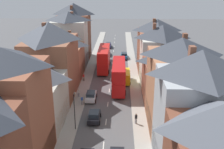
# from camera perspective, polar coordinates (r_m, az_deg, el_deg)

# --- Properties ---
(pavement_left) EXTENTS (2.20, 104.00, 0.14)m
(pavement_left) POSITION_cam_1_polar(r_m,az_deg,el_deg) (58.69, -5.23, -0.26)
(pavement_left) COLOR #A8A399
(pavement_left) RESTS_ON ground
(pavement_right) EXTENTS (2.20, 104.00, 0.14)m
(pavement_right) POSITION_cam_1_polar(r_m,az_deg,el_deg) (58.34, 4.76, -0.37)
(pavement_right) COLOR #A8A399
(pavement_right) RESTS_ON ground
(centre_line_dashes) EXTENTS (0.14, 97.80, 0.01)m
(centre_line_dashes) POSITION_cam_1_polar(r_m,az_deg,el_deg) (56.44, -0.33, -1.08)
(centre_line_dashes) COLOR silver
(centre_line_dashes) RESTS_ON ground
(terrace_row_left) EXTENTS (8.00, 69.33, 14.66)m
(terrace_row_left) POSITION_cam_1_polar(r_m,az_deg,el_deg) (41.71, -15.29, -0.01)
(terrace_row_left) COLOR silver
(terrace_row_left) RESTS_ON ground
(terrace_row_right) EXTENTS (8.00, 58.21, 13.86)m
(terrace_row_right) POSITION_cam_1_polar(r_m,az_deg,el_deg) (38.66, 13.91, -2.40)
(terrace_row_right) COLOR #BCB7A8
(terrace_row_right) RESTS_ON ground
(double_decker_bus_lead) EXTENTS (2.74, 10.80, 5.30)m
(double_decker_bus_lead) POSITION_cam_1_polar(r_m,az_deg,el_deg) (50.69, 1.48, -0.18)
(double_decker_bus_lead) COLOR red
(double_decker_bus_lead) RESTS_ON ground
(double_decker_bus_mid_street) EXTENTS (2.74, 10.80, 5.30)m
(double_decker_bus_mid_street) POSITION_cam_1_polar(r_m,az_deg,el_deg) (61.88, -1.78, 3.56)
(double_decker_bus_mid_street) COLOR red
(double_decker_bus_mid_street) RESTS_ON ground
(car_parked_left_a) EXTENTS (1.90, 4.28, 1.64)m
(car_parked_left_a) POSITION_cam_1_polar(r_m,az_deg,el_deg) (83.48, -0.82, 6.46)
(car_parked_left_a) COLOR navy
(car_parked_left_a) RESTS_ON ground
(car_parked_right_a) EXTENTS (1.90, 4.30, 1.64)m
(car_parked_right_a) POSITION_cam_1_polar(r_m,az_deg,el_deg) (71.64, 2.65, 4.17)
(car_parked_right_a) COLOR #236093
(car_parked_right_a) RESTS_ON ground
(car_parked_left_b) EXTENTS (1.90, 3.80, 1.60)m
(car_parked_left_b) POSITION_cam_1_polar(r_m,az_deg,el_deg) (40.18, -3.89, -9.02)
(car_parked_left_b) COLOR black
(car_parked_left_b) RESTS_ON ground
(car_far_grey) EXTENTS (1.90, 4.17, 1.58)m
(car_far_grey) POSITION_cam_1_polar(r_m,az_deg,el_deg) (46.83, -4.61, -4.65)
(car_far_grey) COLOR silver
(car_far_grey) RESTS_ON ground
(car_parked_right_b) EXTENTS (1.90, 4.03, 1.63)m
(car_parked_right_b) POSITION_cam_1_polar(r_m,az_deg,el_deg) (74.63, -1.15, 4.83)
(car_parked_right_b) COLOR black
(car_parked_right_b) RESTS_ON ground
(delivery_van) EXTENTS (2.20, 5.20, 2.41)m
(delivery_van) POSITION_cam_1_polar(r_m,az_deg,el_deg) (54.48, 2.87, -0.40)
(delivery_van) COLOR yellow
(delivery_van) RESTS_ON ground
(pedestrian_mid_left) EXTENTS (0.36, 0.22, 1.61)m
(pedestrian_mid_left) POSITION_cam_1_polar(r_m,az_deg,el_deg) (39.25, 5.26, -9.43)
(pedestrian_mid_left) COLOR gray
(pedestrian_mid_left) RESTS_ON pavement_right
(pedestrian_mid_right) EXTENTS (0.36, 0.22, 1.61)m
(pedestrian_mid_right) POSITION_cam_1_polar(r_m,az_deg,el_deg) (44.91, -6.55, -5.51)
(pedestrian_mid_right) COLOR gray
(pedestrian_mid_right) RESTS_ON pavement_left
(pedestrian_far_left) EXTENTS (0.36, 0.22, 1.61)m
(pedestrian_far_left) POSITION_cam_1_polar(r_m,az_deg,el_deg) (47.87, -7.28, -3.89)
(pedestrian_far_left) COLOR gray
(pedestrian_far_left) RESTS_ON pavement_left
(pedestrian_far_right) EXTENTS (0.36, 0.22, 1.61)m
(pedestrian_far_right) POSITION_cam_1_polar(r_m,az_deg,el_deg) (55.35, -6.19, -0.50)
(pedestrian_far_right) COLOR brown
(pedestrian_far_right) RESTS_ON pavement_left
(street_lamp) EXTENTS (0.20, 1.12, 5.50)m
(street_lamp) POSITION_cam_1_polar(r_m,az_deg,el_deg) (37.17, -8.15, -7.47)
(street_lamp) COLOR black
(street_lamp) RESTS_ON ground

